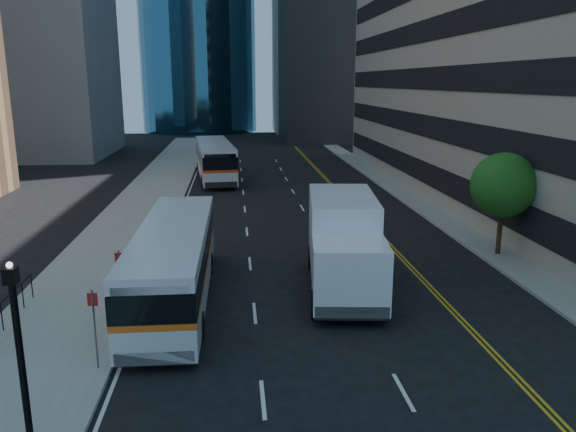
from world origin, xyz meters
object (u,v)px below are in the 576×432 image
(bus_front, at_px, (174,261))
(bus_rear, at_px, (215,159))
(box_truck, at_px, (344,243))
(street_tree, at_px, (504,185))
(lamp_post, at_px, (20,352))

(bus_front, xyz_separation_m, bus_rear, (0.70, 29.09, 0.13))
(bus_rear, relative_size, box_truck, 1.58)
(bus_rear, height_order, box_truck, box_truck)
(bus_front, bearing_deg, street_tree, 16.45)
(bus_front, distance_m, box_truck, 6.99)
(bus_front, bearing_deg, bus_rear, 89.11)
(box_truck, bearing_deg, lamp_post, -125.81)
(street_tree, height_order, bus_rear, street_tree)
(lamp_post, bearing_deg, street_tree, 37.87)
(street_tree, xyz_separation_m, bus_front, (-15.60, -4.46, -1.96))
(street_tree, distance_m, bus_rear, 28.84)
(lamp_post, xyz_separation_m, bus_rear, (3.10, 38.63, -0.92))
(lamp_post, bearing_deg, bus_rear, 85.41)
(bus_rear, bearing_deg, street_tree, -64.76)
(street_tree, bearing_deg, bus_front, -164.05)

